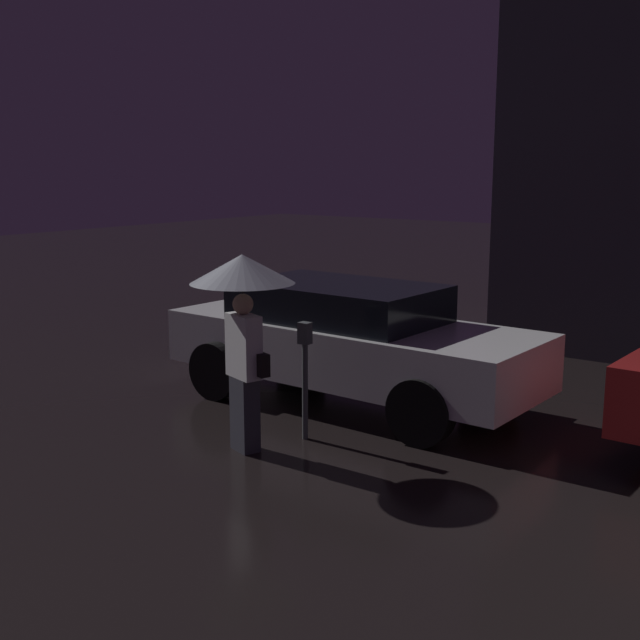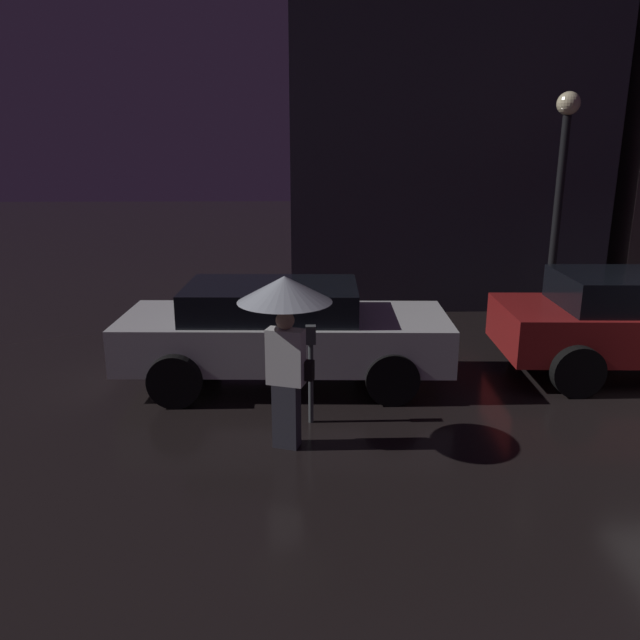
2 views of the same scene
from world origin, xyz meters
name	(u,v)px [view 2 (image 2 of 2)]	position (x,y,z in m)	size (l,w,h in m)	color
building_facade_left	(441,121)	(-2.81, 6.50, 3.72)	(6.25, 3.00, 7.44)	#3D3D47
parked_car_white	(282,330)	(-6.00, 1.27, 0.76)	(4.55, 1.87, 1.41)	silver
parked_car_red	(638,321)	(-0.87, 1.47, 0.79)	(4.06, 1.91, 1.49)	maroon
pedestrian_with_umbrella	(285,313)	(-5.90, -0.69, 1.55)	(1.01, 1.01, 1.94)	#383842
parking_meter	(311,363)	(-5.63, -0.08, 0.76)	(0.12, 0.10, 1.22)	#4C5154
street_lamp_near	(561,176)	(-1.34, 3.61, 2.73)	(0.38, 0.38, 4.09)	black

